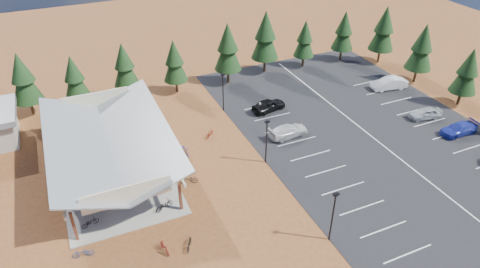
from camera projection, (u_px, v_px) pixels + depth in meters
ground at (230, 185)px, 42.40m from camera, size 140.00×140.00×0.00m
asphalt_lot at (363, 130)px, 50.95m from camera, size 27.00×44.00×0.04m
concrete_pad at (115, 170)px, 44.34m from camera, size 10.60×18.60×0.10m
bike_pavilion at (109, 140)px, 42.28m from camera, size 11.65×19.40×4.97m
lamp_post_0 at (333, 214)px, 34.80m from camera, size 0.50×0.25×5.14m
lamp_post_1 at (266, 139)px, 43.99m from camera, size 0.50×0.25×5.14m
lamp_post_2 at (223, 90)px, 53.18m from camera, size 0.50×0.25×5.14m
trash_bin_0 at (172, 173)px, 43.36m from camera, size 0.60×0.60×0.90m
trash_bin_1 at (184, 153)px, 46.24m from camera, size 0.60×0.60×0.90m
pine_1 at (23, 78)px, 51.22m from camera, size 3.57×3.57×8.31m
pine_2 at (74, 77)px, 52.77m from camera, size 3.15×3.15×7.33m
pine_3 at (124, 65)px, 55.29m from camera, size 3.32×3.32×7.73m
pine_4 at (174, 61)px, 56.62m from camera, size 3.23×3.23×7.53m
pine_5 at (228, 47)px, 58.62m from camera, size 3.79×3.79×8.83m
pine_6 at (265, 35)px, 61.56m from camera, size 4.00×4.00×9.32m
pine_7 at (305, 39)px, 63.88m from camera, size 3.14×3.14×7.30m
pine_8 at (344, 31)px, 65.72m from camera, size 3.39×3.39×7.90m
pine_11 at (468, 71)px, 53.60m from camera, size 3.35×3.35×7.79m
pine_12 at (422, 47)px, 59.01m from camera, size 3.68×3.68×8.57m
pine_13 at (384, 29)px, 64.71m from camera, size 3.82×3.82×8.91m
bike_0 at (90, 222)px, 37.40m from camera, size 1.64×0.93×0.82m
bike_1 at (91, 176)px, 42.74m from camera, size 1.64×0.81×0.95m
bike_2 at (103, 156)px, 45.48m from camera, size 1.88×0.70×0.98m
bike_3 at (84, 139)px, 48.20m from camera, size 1.75×0.79×1.01m
bike_4 at (164, 205)px, 39.16m from camera, size 1.92×1.21×0.95m
bike_5 at (131, 177)px, 42.64m from camera, size 1.56×0.87×0.90m
bike_6 at (125, 158)px, 45.19m from camera, size 2.00×1.19×0.99m
bike_7 at (134, 135)px, 48.95m from camera, size 1.66×0.74×0.96m
bike_10 at (83, 253)px, 34.59m from camera, size 1.78×0.82×0.90m
bike_11 at (164, 247)px, 35.07m from camera, size 0.80×1.73×1.00m
bike_12 at (189, 244)px, 35.45m from camera, size 1.22×1.68×0.84m
bike_14 at (185, 150)px, 46.64m from camera, size 0.76×1.91×0.98m
bike_15 at (210, 133)px, 49.42m from camera, size 1.46×1.38×0.94m
bike_16 at (188, 180)px, 42.35m from camera, size 1.92×1.18×0.95m
car_3 at (288, 131)px, 49.41m from camera, size 4.94×2.32×1.39m
car_4 at (269, 105)px, 54.36m from camera, size 4.77×2.61×1.54m
car_7 at (459, 129)px, 49.79m from camera, size 4.72×2.02×1.36m
car_8 at (425, 113)px, 52.77m from camera, size 4.35×2.45×1.40m
car_9 at (389, 83)px, 59.39m from camera, size 5.25×2.61×1.66m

